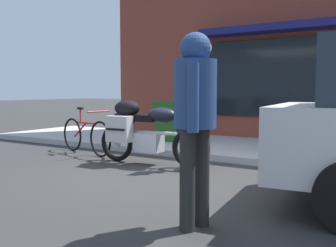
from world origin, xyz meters
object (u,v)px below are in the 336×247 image
Objects in this scene: touring_motorcycle at (144,129)px; sandwich_board_sign at (167,121)px; parked_bicycle at (86,135)px; pedestrian_walking at (195,106)px.

sandwich_board_sign is (-0.73, 1.93, -0.04)m from touring_motorcycle.
parked_bicycle is at bearing -118.47° from sandwich_board_sign.
parked_bicycle is 1.89m from sandwich_board_sign.
touring_motorcycle reaches higher than sandwich_board_sign.
touring_motorcycle is 2.36× the size of sandwich_board_sign.
pedestrian_walking is at bearing -33.81° from parked_bicycle.
pedestrian_walking is 5.10m from sandwich_board_sign.
touring_motorcycle is 1.67m from parked_bicycle.
sandwich_board_sign is (-2.88, 4.18, -0.55)m from pedestrian_walking.
parked_bicycle is 1.87× the size of sandwich_board_sign.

